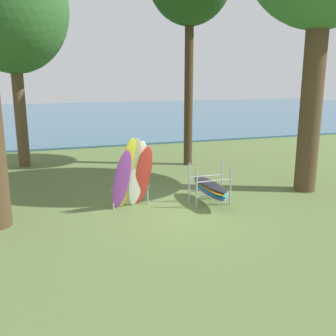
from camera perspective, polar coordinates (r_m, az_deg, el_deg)
ground_plane at (r=11.23m, az=0.19°, el=-6.54°), size 80.00×80.00×0.00m
lake_water at (r=39.37m, az=-13.43°, el=7.53°), size 80.00×36.00×0.10m
tree_far_left_back at (r=17.83m, az=-22.06°, el=20.97°), size 4.52×4.52×9.10m
leaning_board_pile at (r=11.24m, az=-5.27°, el=-1.13°), size 1.36×1.08×2.20m
board_storage_rack at (r=11.89m, az=6.14°, el=-2.82°), size 1.15×2.13×1.25m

